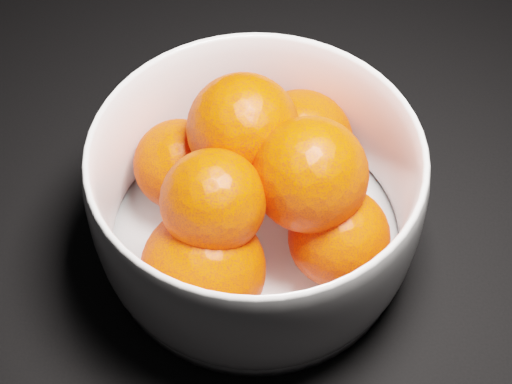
# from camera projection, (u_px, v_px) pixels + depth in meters

# --- Properties ---
(bowl) EXTENTS (0.26, 0.26, 0.12)m
(bowl) POSITION_uv_depth(u_px,v_px,m) (256.00, 197.00, 0.55)
(bowl) COLOR white
(bowl) RESTS_ON ground
(orange_pile) EXTENTS (0.21, 0.22, 0.14)m
(orange_pile) POSITION_uv_depth(u_px,v_px,m) (257.00, 188.00, 0.54)
(orange_pile) COLOR #EC2D00
(orange_pile) RESTS_ON bowl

